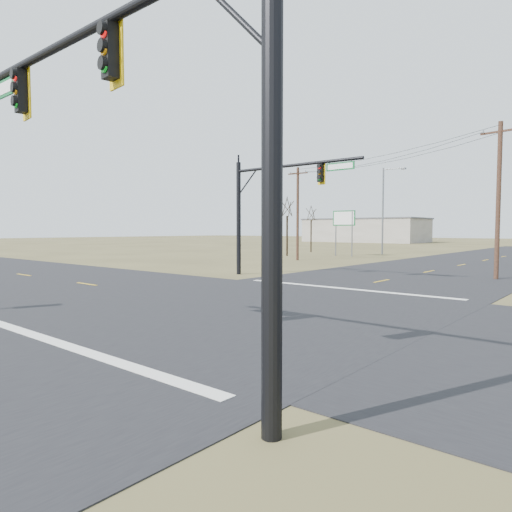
{
  "coord_description": "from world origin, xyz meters",
  "views": [
    {
      "loc": [
        11.53,
        -13.34,
        3.07
      ],
      "look_at": [
        -0.48,
        1.0,
        1.98
      ],
      "focal_mm": 32.0,
      "sensor_mm": 36.0,
      "label": 1
    }
  ],
  "objects_px": {
    "mast_arm_near": "(125,95)",
    "bare_tree_b": "(311,213)",
    "utility_pole_far": "(298,212)",
    "highway_sign": "(344,223)",
    "mast_arm_far": "(272,192)",
    "utility_pole_near": "(498,198)",
    "streetlight_c": "(385,206)",
    "bare_tree_a": "(287,206)"
  },
  "relations": [
    {
      "from": "mast_arm_near",
      "to": "bare_tree_b",
      "type": "height_order",
      "value": "mast_arm_near"
    },
    {
      "from": "utility_pole_far",
      "to": "highway_sign",
      "type": "xyz_separation_m",
      "value": [
        0.15,
        9.09,
        -1.03
      ]
    },
    {
      "from": "utility_pole_far",
      "to": "highway_sign",
      "type": "relative_size",
      "value": 1.76
    },
    {
      "from": "mast_arm_far",
      "to": "bare_tree_b",
      "type": "distance_m",
      "value": 33.34
    },
    {
      "from": "highway_sign",
      "to": "mast_arm_far",
      "type": "bearing_deg",
      "value": -73.58
    },
    {
      "from": "mast_arm_near",
      "to": "highway_sign",
      "type": "relative_size",
      "value": 2.14
    },
    {
      "from": "highway_sign",
      "to": "bare_tree_b",
      "type": "height_order",
      "value": "bare_tree_b"
    },
    {
      "from": "utility_pole_near",
      "to": "utility_pole_far",
      "type": "relative_size",
      "value": 1.04
    },
    {
      "from": "utility_pole_near",
      "to": "utility_pole_far",
      "type": "height_order",
      "value": "utility_pole_near"
    },
    {
      "from": "utility_pole_far",
      "to": "bare_tree_a",
      "type": "relative_size",
      "value": 1.27
    },
    {
      "from": "highway_sign",
      "to": "streetlight_c",
      "type": "xyz_separation_m",
      "value": [
        1.99,
        6.48,
        2.18
      ]
    },
    {
      "from": "mast_arm_near",
      "to": "highway_sign",
      "type": "height_order",
      "value": "mast_arm_near"
    },
    {
      "from": "mast_arm_far",
      "to": "bare_tree_a",
      "type": "bearing_deg",
      "value": 131.79
    },
    {
      "from": "mast_arm_near",
      "to": "streetlight_c",
      "type": "bearing_deg",
      "value": 115.74
    },
    {
      "from": "mast_arm_far",
      "to": "highway_sign",
      "type": "distance_m",
      "value": 24.97
    },
    {
      "from": "mast_arm_far",
      "to": "bare_tree_b",
      "type": "relative_size",
      "value": 1.41
    },
    {
      "from": "highway_sign",
      "to": "bare_tree_b",
      "type": "xyz_separation_m",
      "value": [
        -8.12,
        5.61,
        1.55
      ]
    },
    {
      "from": "mast_arm_near",
      "to": "bare_tree_a",
      "type": "relative_size",
      "value": 1.54
    },
    {
      "from": "mast_arm_near",
      "to": "utility_pole_far",
      "type": "relative_size",
      "value": 1.22
    },
    {
      "from": "utility_pole_far",
      "to": "highway_sign",
      "type": "distance_m",
      "value": 9.15
    },
    {
      "from": "bare_tree_b",
      "to": "highway_sign",
      "type": "bearing_deg",
      "value": -34.62
    },
    {
      "from": "mast_arm_far",
      "to": "highway_sign",
      "type": "xyz_separation_m",
      "value": [
        -7.9,
        23.62,
        -1.69
      ]
    },
    {
      "from": "utility_pole_near",
      "to": "bare_tree_a",
      "type": "distance_m",
      "value": 27.48
    },
    {
      "from": "utility_pole_near",
      "to": "streetlight_c",
      "type": "height_order",
      "value": "streetlight_c"
    },
    {
      "from": "utility_pole_near",
      "to": "utility_pole_far",
      "type": "bearing_deg",
      "value": 161.06
    },
    {
      "from": "mast_arm_far",
      "to": "highway_sign",
      "type": "relative_size",
      "value": 1.79
    },
    {
      "from": "highway_sign",
      "to": "streetlight_c",
      "type": "distance_m",
      "value": 7.12
    },
    {
      "from": "highway_sign",
      "to": "streetlight_c",
      "type": "relative_size",
      "value": 0.5
    },
    {
      "from": "mast_arm_far",
      "to": "highway_sign",
      "type": "bearing_deg",
      "value": 116.61
    },
    {
      "from": "utility_pole_far",
      "to": "bare_tree_a",
      "type": "height_order",
      "value": "utility_pole_far"
    },
    {
      "from": "streetlight_c",
      "to": "bare_tree_b",
      "type": "height_order",
      "value": "streetlight_c"
    },
    {
      "from": "utility_pole_far",
      "to": "mast_arm_far",
      "type": "bearing_deg",
      "value": -60.99
    },
    {
      "from": "mast_arm_far",
      "to": "utility_pole_near",
      "type": "bearing_deg",
      "value": 42.48
    },
    {
      "from": "utility_pole_near",
      "to": "streetlight_c",
      "type": "xyz_separation_m",
      "value": [
        -17.36,
        22.27,
        0.97
      ]
    },
    {
      "from": "mast_arm_near",
      "to": "bare_tree_a",
      "type": "height_order",
      "value": "mast_arm_near"
    },
    {
      "from": "utility_pole_near",
      "to": "streetlight_c",
      "type": "bearing_deg",
      "value": 127.94
    },
    {
      "from": "utility_pole_far",
      "to": "bare_tree_a",
      "type": "bearing_deg",
      "value": 134.14
    },
    {
      "from": "mast_arm_far",
      "to": "bare_tree_a",
      "type": "relative_size",
      "value": 1.29
    },
    {
      "from": "mast_arm_far",
      "to": "bare_tree_b",
      "type": "xyz_separation_m",
      "value": [
        -16.03,
        29.23,
        -0.14
      ]
    },
    {
      "from": "highway_sign",
      "to": "bare_tree_a",
      "type": "distance_m",
      "value": 6.82
    },
    {
      "from": "streetlight_c",
      "to": "utility_pole_far",
      "type": "bearing_deg",
      "value": -81.35
    },
    {
      "from": "mast_arm_near",
      "to": "bare_tree_b",
      "type": "relative_size",
      "value": 1.69
    }
  ]
}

